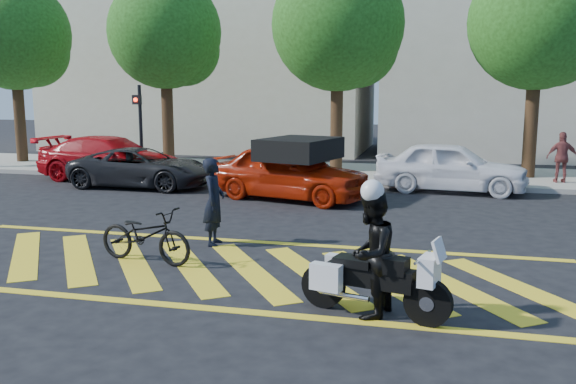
% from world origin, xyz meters
% --- Properties ---
extents(ground, '(90.00, 90.00, 0.00)m').
position_xyz_m(ground, '(0.00, 0.00, 0.00)').
color(ground, black).
rests_on(ground, ground).
extents(sidewalk, '(60.00, 5.00, 0.15)m').
position_xyz_m(sidewalk, '(0.00, 12.00, 0.07)').
color(sidewalk, '#9E998E').
rests_on(sidewalk, ground).
extents(crosswalk, '(12.33, 4.00, 0.01)m').
position_xyz_m(crosswalk, '(-0.04, 0.00, 0.00)').
color(crosswalk, yellow).
rests_on(crosswalk, ground).
extents(building_left, '(16.00, 8.00, 10.00)m').
position_xyz_m(building_left, '(-8.00, 21.00, 5.00)').
color(building_left, beige).
rests_on(building_left, ground).
extents(building_right, '(16.00, 8.00, 11.00)m').
position_xyz_m(building_right, '(9.00, 21.00, 5.50)').
color(building_right, beige).
rests_on(building_right, ground).
extents(tree_far_left, '(4.40, 4.40, 7.41)m').
position_xyz_m(tree_far_left, '(-12.87, 12.06, 5.05)').
color(tree_far_left, black).
rests_on(tree_far_left, ground).
extents(tree_left, '(4.20, 4.20, 7.26)m').
position_xyz_m(tree_left, '(-6.37, 12.06, 4.99)').
color(tree_left, black).
rests_on(tree_left, ground).
extents(tree_center, '(4.60, 4.60, 7.56)m').
position_xyz_m(tree_center, '(0.13, 12.06, 5.10)').
color(tree_center, black).
rests_on(tree_center, ground).
extents(tree_right, '(4.40, 4.40, 7.41)m').
position_xyz_m(tree_right, '(6.63, 12.06, 5.05)').
color(tree_right, black).
rests_on(tree_right, ground).
extents(signal_pole, '(0.28, 0.43, 3.20)m').
position_xyz_m(signal_pole, '(-6.50, 9.74, 1.92)').
color(signal_pole, black).
rests_on(signal_pole, ground).
extents(officer_bike, '(0.48, 0.67, 1.73)m').
position_xyz_m(officer_bike, '(-0.71, 1.51, 0.86)').
color(officer_bike, black).
rests_on(officer_bike, ground).
extents(bicycle, '(1.97, 1.00, 0.99)m').
position_xyz_m(bicycle, '(-1.45, 0.04, 0.50)').
color(bicycle, black).
rests_on(bicycle, ground).
extents(police_motorcycle, '(2.09, 0.94, 0.94)m').
position_xyz_m(police_motorcycle, '(2.71, -1.62, 0.51)').
color(police_motorcycle, black).
rests_on(police_motorcycle, ground).
extents(officer_moto, '(0.85, 0.98, 1.73)m').
position_xyz_m(officer_moto, '(2.70, -1.63, 0.86)').
color(officer_moto, black).
rests_on(officer_moto, ground).
extents(red_convertible, '(4.88, 2.97, 1.55)m').
position_xyz_m(red_convertible, '(-0.48, 6.80, 0.78)').
color(red_convertible, '#AD1F08').
rests_on(red_convertible, ground).
extents(parked_left, '(5.24, 2.41, 1.48)m').
position_xyz_m(parked_left, '(-7.17, 8.91, 0.74)').
color(parked_left, '#BB0B13').
rests_on(parked_left, ground).
extents(parked_mid_left, '(4.47, 2.11, 1.24)m').
position_xyz_m(parked_mid_left, '(-5.50, 7.80, 0.62)').
color(parked_mid_left, black).
rests_on(parked_mid_left, ground).
extents(parked_mid_right, '(4.61, 2.22, 1.52)m').
position_xyz_m(parked_mid_right, '(3.93, 9.20, 0.76)').
color(parked_mid_right, white).
rests_on(parked_mid_right, ground).
extents(pedestrian_right, '(0.95, 0.44, 1.59)m').
position_xyz_m(pedestrian_right, '(7.33, 10.92, 0.95)').
color(pedestrian_right, brown).
rests_on(pedestrian_right, sidewalk).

